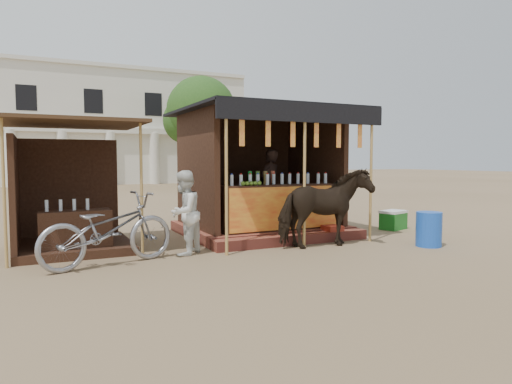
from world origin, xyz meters
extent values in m
plane|color=#846B4C|center=(0.00, 0.00, 0.00)|extent=(120.00, 120.00, 0.00)
cube|color=#963E31|center=(1.00, 3.50, 0.11)|extent=(3.40, 2.80, 0.22)
cube|color=#963E31|center=(1.00, 1.95, 0.10)|extent=(3.40, 0.35, 0.20)
cube|color=#3B2215|center=(1.00, 2.55, 0.69)|extent=(2.60, 0.55, 0.95)
cube|color=red|center=(1.00, 2.27, 0.69)|extent=(2.50, 0.02, 0.88)
cube|color=#3B2215|center=(1.00, 4.75, 1.47)|extent=(3.00, 0.12, 2.50)
cube|color=#3B2215|center=(-0.50, 3.50, 1.47)|extent=(0.12, 2.50, 2.50)
cube|color=#3B2215|center=(2.50, 3.50, 1.47)|extent=(0.12, 2.50, 2.50)
cube|color=black|center=(1.00, 3.30, 2.75)|extent=(3.60, 3.60, 0.06)
cube|color=black|center=(1.00, 1.52, 2.57)|extent=(3.60, 0.06, 0.36)
cylinder|color=tan|center=(-0.60, 1.55, 1.38)|extent=(0.06, 0.06, 2.75)
cylinder|color=tan|center=(1.00, 1.55, 1.38)|extent=(0.06, 0.06, 2.75)
cylinder|color=tan|center=(2.60, 1.55, 1.38)|extent=(0.06, 0.06, 2.75)
cube|color=red|center=(-0.30, 1.55, 2.20)|extent=(0.10, 0.02, 0.55)
cube|color=red|center=(0.22, 1.55, 2.20)|extent=(0.10, 0.02, 0.55)
cube|color=red|center=(0.74, 1.55, 2.20)|extent=(0.10, 0.02, 0.55)
cube|color=red|center=(1.26, 1.55, 2.20)|extent=(0.10, 0.02, 0.55)
cube|color=red|center=(1.78, 1.55, 2.20)|extent=(0.10, 0.02, 0.55)
cube|color=red|center=(2.30, 1.55, 2.20)|extent=(0.10, 0.02, 0.55)
imported|color=black|center=(1.33, 3.60, 1.07)|extent=(0.74, 0.63, 1.71)
cube|color=#3B2215|center=(-3.00, 3.20, 0.07)|extent=(2.00, 2.00, 0.15)
cube|color=#3B2215|center=(-3.00, 4.15, 1.05)|extent=(1.90, 0.10, 2.10)
cube|color=#3B2215|center=(-3.95, 3.20, 1.05)|extent=(0.10, 1.90, 2.10)
cube|color=#472D19|center=(-3.00, 3.10, 2.35)|extent=(2.40, 2.40, 0.06)
cylinder|color=tan|center=(-4.05, 2.15, 1.18)|extent=(0.05, 0.05, 2.35)
cylinder|color=tan|center=(-1.95, 2.15, 1.18)|extent=(0.05, 0.05, 2.35)
cube|color=#3B2215|center=(-3.00, 2.70, 0.40)|extent=(1.20, 0.50, 0.80)
imported|color=black|center=(1.36, 1.40, 0.76)|extent=(1.82, 0.84, 1.53)
imported|color=gray|center=(-2.59, 1.64, 0.58)|extent=(2.34, 1.35, 1.16)
imported|color=silver|center=(-1.26, 1.93, 0.75)|extent=(0.92, 0.92, 1.50)
cylinder|color=blue|center=(3.26, 0.61, 0.34)|extent=(0.59, 0.59, 0.67)
cube|color=maroon|center=(1.98, 2.00, 0.15)|extent=(0.36, 0.37, 0.31)
cube|color=#19711E|center=(4.19, 2.60, 0.20)|extent=(0.72, 0.59, 0.40)
cube|color=white|center=(4.19, 2.60, 0.43)|extent=(0.74, 0.62, 0.06)
cube|color=silver|center=(-2.00, 30.00, 4.00)|extent=(26.00, 7.00, 8.00)
cube|color=silver|center=(-2.00, 26.40, 3.70)|extent=(26.00, 0.50, 0.40)
cube|color=silver|center=(-2.00, 26.50, 8.05)|extent=(26.00, 0.30, 0.25)
cylinder|color=silver|center=(-5.00, 26.40, 1.80)|extent=(0.70, 0.70, 3.60)
cylinder|color=silver|center=(-2.00, 26.40, 1.80)|extent=(0.70, 0.70, 3.60)
cylinder|color=silver|center=(1.00, 26.40, 1.80)|extent=(0.70, 0.70, 3.60)
cylinder|color=silver|center=(4.00, 26.40, 1.80)|extent=(0.70, 0.70, 3.60)
cylinder|color=silver|center=(7.00, 26.40, 1.80)|extent=(0.70, 0.70, 3.60)
cylinder|color=silver|center=(10.00, 26.40, 1.80)|extent=(0.70, 0.70, 3.60)
cylinder|color=#382314|center=(6.00, 22.00, 2.00)|extent=(0.50, 0.50, 4.00)
sphere|color=#375B1F|center=(6.00, 22.00, 4.80)|extent=(4.40, 4.40, 4.40)
sphere|color=#375B1F|center=(5.20, 22.60, 4.20)|extent=(2.99, 2.99, 2.99)
camera|label=1|loc=(-3.60, -5.84, 1.68)|focal=32.00mm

